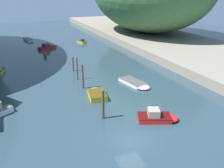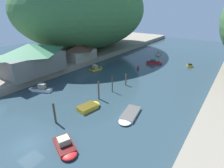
{
  "view_description": "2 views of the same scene",
  "coord_description": "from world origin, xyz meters",
  "px_view_note": "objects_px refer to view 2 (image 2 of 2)",
  "views": [
    {
      "loc": [
        -9.38,
        -17.87,
        13.53
      ],
      "look_at": [
        2.53,
        10.74,
        1.51
      ],
      "focal_mm": 40.0,
      "sensor_mm": 36.0,
      "label": 1
    },
    {
      "loc": [
        18.47,
        -7.46,
        15.77
      ],
      "look_at": [
        1.45,
        15.97,
        2.99
      ],
      "focal_mm": 28.0,
      "sensor_mm": 36.0,
      "label": 2
    }
  ],
  "objects_px": {
    "boathouse_shed": "(79,51)",
    "boat_open_rowboat": "(96,68)",
    "boat_mid_channel": "(129,116)",
    "boat_small_dinghy": "(155,62)",
    "waterfront_building": "(31,58)",
    "boat_near_quay": "(90,106)",
    "boat_red_skiff": "(190,65)",
    "person_on_quay": "(30,71)",
    "boat_navy_launch": "(40,89)",
    "boat_far_right_bank": "(65,147)",
    "channel_buoy_near": "(138,67)",
    "boat_far_upstream": "(159,53)"
  },
  "relations": [
    {
      "from": "boat_mid_channel",
      "to": "boat_navy_launch",
      "type": "height_order",
      "value": "boat_navy_launch"
    },
    {
      "from": "boat_near_quay",
      "to": "boat_mid_channel",
      "type": "bearing_deg",
      "value": 23.5
    },
    {
      "from": "boat_near_quay",
      "to": "channel_buoy_near",
      "type": "relative_size",
      "value": 3.93
    },
    {
      "from": "boat_far_upstream",
      "to": "boat_mid_channel",
      "type": "distance_m",
      "value": 43.07
    },
    {
      "from": "boat_red_skiff",
      "to": "boat_mid_channel",
      "type": "xyz_separation_m",
      "value": [
        -1.02,
        -32.64,
        -0.08
      ]
    },
    {
      "from": "boat_far_upstream",
      "to": "boat_small_dinghy",
      "type": "distance_m",
      "value": 13.12
    },
    {
      "from": "waterfront_building",
      "to": "boat_red_skiff",
      "type": "relative_size",
      "value": 3.91
    },
    {
      "from": "boathouse_shed",
      "to": "person_on_quay",
      "type": "distance_m",
      "value": 16.45
    },
    {
      "from": "boathouse_shed",
      "to": "boat_open_rowboat",
      "type": "height_order",
      "value": "boathouse_shed"
    },
    {
      "from": "waterfront_building",
      "to": "boat_navy_launch",
      "type": "distance_m",
      "value": 9.09
    },
    {
      "from": "boat_red_skiff",
      "to": "channel_buoy_near",
      "type": "bearing_deg",
      "value": -152.61
    },
    {
      "from": "boat_near_quay",
      "to": "boat_far_upstream",
      "type": "bearing_deg",
      "value": 106.21
    },
    {
      "from": "boat_near_quay",
      "to": "boat_far_right_bank",
      "type": "xyz_separation_m",
      "value": [
        4.05,
        -8.68,
        0.06
      ]
    },
    {
      "from": "person_on_quay",
      "to": "boat_open_rowboat",
      "type": "bearing_deg",
      "value": -20.07
    },
    {
      "from": "boat_far_upstream",
      "to": "channel_buoy_near",
      "type": "distance_m",
      "value": 20.01
    },
    {
      "from": "boat_red_skiff",
      "to": "boat_far_right_bank",
      "type": "height_order",
      "value": "boat_far_right_bank"
    },
    {
      "from": "waterfront_building",
      "to": "boat_red_skiff",
      "type": "xyz_separation_m",
      "value": [
        27.7,
        32.07,
        -4.77
      ]
    },
    {
      "from": "boat_mid_channel",
      "to": "person_on_quay",
      "type": "height_order",
      "value": "person_on_quay"
    },
    {
      "from": "boat_open_rowboat",
      "to": "boat_navy_launch",
      "type": "xyz_separation_m",
      "value": [
        -0.57,
        -17.05,
        0.08
      ]
    },
    {
      "from": "boat_far_right_bank",
      "to": "boat_small_dinghy",
      "type": "distance_m",
      "value": 39.55
    },
    {
      "from": "waterfront_building",
      "to": "boat_small_dinghy",
      "type": "bearing_deg",
      "value": 56.76
    },
    {
      "from": "boat_far_right_bank",
      "to": "boat_mid_channel",
      "type": "relative_size",
      "value": 0.8
    },
    {
      "from": "boat_near_quay",
      "to": "channel_buoy_near",
      "type": "xyz_separation_m",
      "value": [
        -3.21,
        23.18,
        0.08
      ]
    },
    {
      "from": "boat_far_right_bank",
      "to": "boat_navy_launch",
      "type": "distance_m",
      "value": 18.51
    },
    {
      "from": "boathouse_shed",
      "to": "boat_near_quay",
      "type": "xyz_separation_m",
      "value": [
        19.62,
        -17.13,
        -3.51
      ]
    },
    {
      "from": "boat_open_rowboat",
      "to": "boat_near_quay",
      "type": "height_order",
      "value": "boat_open_rowboat"
    },
    {
      "from": "boat_mid_channel",
      "to": "person_on_quay",
      "type": "bearing_deg",
      "value": -8.94
    },
    {
      "from": "boathouse_shed",
      "to": "channel_buoy_near",
      "type": "height_order",
      "value": "boathouse_shed"
    },
    {
      "from": "boat_navy_launch",
      "to": "person_on_quay",
      "type": "relative_size",
      "value": 2.96
    },
    {
      "from": "waterfront_building",
      "to": "boat_far_upstream",
      "type": "xyz_separation_m",
      "value": [
        14.89,
        40.86,
        -4.79
      ]
    },
    {
      "from": "waterfront_building",
      "to": "boat_near_quay",
      "type": "distance_m",
      "value": 20.62
    },
    {
      "from": "boat_near_quay",
      "to": "boat_mid_channel",
      "type": "distance_m",
      "value": 6.95
    },
    {
      "from": "boathouse_shed",
      "to": "boat_far_right_bank",
      "type": "bearing_deg",
      "value": -47.47
    },
    {
      "from": "boathouse_shed",
      "to": "boat_small_dinghy",
      "type": "xyz_separation_m",
      "value": [
        18.19,
        13.36,
        -3.43
      ]
    },
    {
      "from": "boat_open_rowboat",
      "to": "boat_mid_channel",
      "type": "xyz_separation_m",
      "value": [
        19.0,
        -14.31,
        -0.19
      ]
    },
    {
      "from": "person_on_quay",
      "to": "boat_navy_launch",
      "type": "bearing_deg",
      "value": -103.61
    },
    {
      "from": "boat_open_rowboat",
      "to": "person_on_quay",
      "type": "distance_m",
      "value": 16.72
    },
    {
      "from": "boat_far_upstream",
      "to": "boat_mid_channel",
      "type": "xyz_separation_m",
      "value": [
        11.79,
        -41.42,
        -0.06
      ]
    },
    {
      "from": "person_on_quay",
      "to": "channel_buoy_near",
      "type": "bearing_deg",
      "value": -31.6
    },
    {
      "from": "boat_far_right_bank",
      "to": "boat_mid_channel",
      "type": "xyz_separation_m",
      "value": [
        2.7,
        10.36,
        -0.18
      ]
    },
    {
      "from": "boat_far_upstream",
      "to": "boat_mid_channel",
      "type": "relative_size",
      "value": 1.0
    },
    {
      "from": "boat_small_dinghy",
      "to": "boat_navy_launch",
      "type": "bearing_deg",
      "value": -50.24
    },
    {
      "from": "boathouse_shed",
      "to": "boat_red_skiff",
      "type": "height_order",
      "value": "boathouse_shed"
    },
    {
      "from": "waterfront_building",
      "to": "boat_near_quay",
      "type": "xyz_separation_m",
      "value": [
        19.94,
        -2.25,
        -4.73
      ]
    },
    {
      "from": "boat_mid_channel",
      "to": "boat_small_dinghy",
      "type": "height_order",
      "value": "boat_small_dinghy"
    },
    {
      "from": "waterfront_building",
      "to": "boat_open_rowboat",
      "type": "height_order",
      "value": "waterfront_building"
    },
    {
      "from": "boat_near_quay",
      "to": "boat_open_rowboat",
      "type": "bearing_deg",
      "value": 137.01
    },
    {
      "from": "boat_mid_channel",
      "to": "boat_near_quay",
      "type": "bearing_deg",
      "value": 2.97
    },
    {
      "from": "boat_mid_channel",
      "to": "boat_small_dinghy",
      "type": "distance_m",
      "value": 29.95
    },
    {
      "from": "boat_red_skiff",
      "to": "boat_far_right_bank",
      "type": "bearing_deg",
      "value": -112.98
    }
  ]
}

